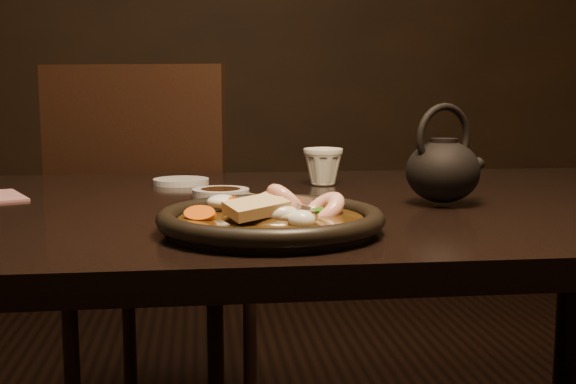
{
  "coord_description": "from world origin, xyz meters",
  "views": [
    {
      "loc": [
        -0.15,
        -1.19,
        0.94
      ],
      "look_at": [
        -0.03,
        -0.24,
        0.8
      ],
      "focal_mm": 45.0,
      "sensor_mm": 36.0,
      "label": 1
    }
  ],
  "objects": [
    {
      "name": "soy_dish",
      "position": [
        -0.11,
        0.07,
        0.76
      ],
      "size": [
        0.1,
        0.1,
        0.01
      ],
      "primitive_type": "cylinder",
      "color": "silver",
      "rests_on": "table"
    },
    {
      "name": "teapot",
      "position": [
        0.25,
        -0.07,
        0.81
      ],
      "size": [
        0.14,
        0.12,
        0.16
      ],
      "rotation": [
        0.0,
        0.0,
        0.4
      ],
      "color": "black",
      "rests_on": "table"
    },
    {
      "name": "plate",
      "position": [
        -0.06,
        -0.26,
        0.77
      ],
      "size": [
        0.3,
        0.3,
        0.03
      ],
      "color": "black",
      "rests_on": "table"
    },
    {
      "name": "stirfry",
      "position": [
        -0.05,
        -0.26,
        0.77
      ],
      "size": [
        0.24,
        0.16,
        0.07
      ],
      "color": "#321E09",
      "rests_on": "plate"
    },
    {
      "name": "tea_cup",
      "position": [
        0.09,
        0.21,
        0.79
      ],
      "size": [
        0.09,
        0.09,
        0.08
      ],
      "primitive_type": "imported",
      "rotation": [
        0.0,
        0.0,
        0.22
      ],
      "color": "silver",
      "rests_on": "table"
    },
    {
      "name": "chair",
      "position": [
        -0.27,
        0.68,
        0.54
      ],
      "size": [
        0.59,
        0.59,
        1.0
      ],
      "rotation": [
        0.0,
        0.0,
        2.85
      ],
      "color": "black",
      "rests_on": "floor"
    },
    {
      "name": "saucer_right",
      "position": [
        -0.19,
        0.25,
        0.76
      ],
      "size": [
        0.11,
        0.11,
        0.01
      ],
      "primitive_type": "cylinder",
      "color": "silver",
      "rests_on": "table"
    },
    {
      "name": "table",
      "position": [
        0.0,
        0.0,
        0.67
      ],
      "size": [
        1.6,
        0.9,
        0.75
      ],
      "color": "black",
      "rests_on": "floor"
    },
    {
      "name": "chopsticks",
      "position": [
        -0.05,
        0.05,
        0.75
      ],
      "size": [
        0.15,
        0.19,
        0.01
      ],
      "rotation": [
        0.0,
        0.0,
        0.65
      ],
      "color": "tan",
      "rests_on": "table"
    },
    {
      "name": "wall_back",
      "position": [
        0.0,
        3.0,
        1.4
      ],
      "size": [
        5.0,
        0.02,
        2.8
      ],
      "primitive_type": "cube",
      "color": "#301D0D",
      "rests_on": "floor"
    }
  ]
}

